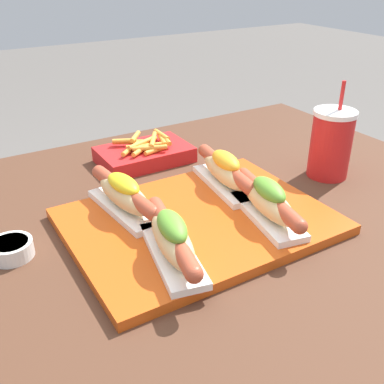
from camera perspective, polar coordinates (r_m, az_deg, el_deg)
The scene contains 9 objects.
patio_table at distance 1.02m, azimuth -1.64°, elevation -21.52°, with size 1.35×1.00×0.68m.
serving_tray at distance 0.81m, azimuth 0.73°, elevation -3.64°, with size 0.45×0.34×0.02m.
hot_dog_0 at distance 0.68m, azimuth -2.52°, elevation -5.97°, with size 0.10×0.22×0.07m.
hot_dog_1 at distance 0.79m, azimuth 9.64°, elevation -1.16°, with size 0.09×0.22×0.07m.
hot_dog_2 at distance 0.81m, azimuth -8.62°, elevation -0.34°, with size 0.08×0.22×0.07m.
hot_dog_3 at distance 0.89m, azimuth 4.25°, elevation 2.66°, with size 0.08×0.22×0.07m.
sauce_bowl at distance 0.78m, azimuth -21.99°, elevation -6.66°, with size 0.07×0.07×0.03m.
drink_cup at distance 1.01m, azimuth 17.23°, elevation 5.89°, with size 0.09×0.09×0.21m.
fries_basket at distance 1.06m, azimuth -6.04°, elevation 4.90°, with size 0.21×0.13×0.06m.
Camera 1 is at (-0.32, -0.58, 1.11)m, focal length 42.00 mm.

